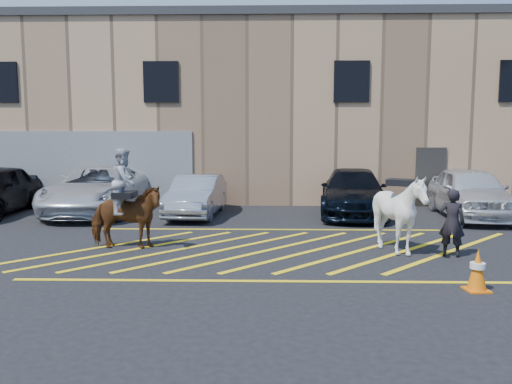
{
  "coord_description": "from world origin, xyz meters",
  "views": [
    {
      "loc": [
        -0.07,
        -11.66,
        2.66
      ],
      "look_at": [
        -0.34,
        0.2,
        1.3
      ],
      "focal_mm": 35.0,
      "sensor_mm": 36.0,
      "label": 1
    }
  ],
  "objects_px": {
    "car_blue_suv": "(353,192)",
    "traffic_cone": "(477,270)",
    "car_white_pickup": "(99,190)",
    "saddled_white": "(399,213)",
    "mounted_bay": "(125,209)",
    "car_silver_sedan": "(197,196)",
    "car_white_suv": "(470,192)",
    "handler": "(452,223)"
  },
  "relations": [
    {
      "from": "car_blue_suv",
      "to": "traffic_cone",
      "type": "height_order",
      "value": "car_blue_suv"
    },
    {
      "from": "car_white_pickup",
      "to": "saddled_white",
      "type": "relative_size",
      "value": 2.72
    },
    {
      "from": "car_blue_suv",
      "to": "mounted_bay",
      "type": "relative_size",
      "value": 2.19
    },
    {
      "from": "car_silver_sedan",
      "to": "saddled_white",
      "type": "height_order",
      "value": "saddled_white"
    },
    {
      "from": "traffic_cone",
      "to": "car_white_suv",
      "type": "bearing_deg",
      "value": 69.13
    },
    {
      "from": "car_blue_suv",
      "to": "saddled_white",
      "type": "height_order",
      "value": "saddled_white"
    },
    {
      "from": "traffic_cone",
      "to": "saddled_white",
      "type": "bearing_deg",
      "value": 103.26
    },
    {
      "from": "car_blue_suv",
      "to": "saddled_white",
      "type": "relative_size",
      "value": 2.46
    },
    {
      "from": "handler",
      "to": "saddled_white",
      "type": "bearing_deg",
      "value": 9.02
    },
    {
      "from": "car_silver_sedan",
      "to": "handler",
      "type": "height_order",
      "value": "handler"
    },
    {
      "from": "handler",
      "to": "saddled_white",
      "type": "xyz_separation_m",
      "value": [
        -1.09,
        0.25,
        0.16
      ]
    },
    {
      "from": "traffic_cone",
      "to": "handler",
      "type": "bearing_deg",
      "value": 79.7
    },
    {
      "from": "mounted_bay",
      "to": "saddled_white",
      "type": "distance_m",
      "value": 6.28
    },
    {
      "from": "car_silver_sedan",
      "to": "car_blue_suv",
      "type": "relative_size",
      "value": 0.78
    },
    {
      "from": "car_white_pickup",
      "to": "saddled_white",
      "type": "bearing_deg",
      "value": -33.9
    },
    {
      "from": "mounted_bay",
      "to": "traffic_cone",
      "type": "relative_size",
      "value": 3.23
    },
    {
      "from": "mounted_bay",
      "to": "traffic_cone",
      "type": "xyz_separation_m",
      "value": [
        6.91,
        -3.03,
        -0.59
      ]
    },
    {
      "from": "car_blue_suv",
      "to": "car_white_suv",
      "type": "xyz_separation_m",
      "value": [
        3.66,
        -0.59,
        0.07
      ]
    },
    {
      "from": "car_blue_suv",
      "to": "traffic_cone",
      "type": "xyz_separation_m",
      "value": [
        0.72,
        -8.31,
        -0.39
      ]
    },
    {
      "from": "car_silver_sedan",
      "to": "handler",
      "type": "relative_size",
      "value": 2.71
    },
    {
      "from": "car_white_suv",
      "to": "saddled_white",
      "type": "height_order",
      "value": "saddled_white"
    },
    {
      "from": "mounted_bay",
      "to": "traffic_cone",
      "type": "bearing_deg",
      "value": -23.69
    },
    {
      "from": "car_silver_sedan",
      "to": "car_blue_suv",
      "type": "height_order",
      "value": "car_blue_suv"
    },
    {
      "from": "car_white_pickup",
      "to": "car_blue_suv",
      "type": "bearing_deg",
      "value": -1.3
    },
    {
      "from": "handler",
      "to": "traffic_cone",
      "type": "bearing_deg",
      "value": 101.57
    },
    {
      "from": "car_white_suv",
      "to": "saddled_white",
      "type": "bearing_deg",
      "value": -119.79
    },
    {
      "from": "car_silver_sedan",
      "to": "traffic_cone",
      "type": "bearing_deg",
      "value": -49.43
    },
    {
      "from": "handler",
      "to": "mounted_bay",
      "type": "xyz_separation_m",
      "value": [
        -7.36,
        0.57,
        0.21
      ]
    },
    {
      "from": "car_blue_suv",
      "to": "mounted_bay",
      "type": "height_order",
      "value": "mounted_bay"
    },
    {
      "from": "car_silver_sedan",
      "to": "mounted_bay",
      "type": "relative_size",
      "value": 1.72
    },
    {
      "from": "car_white_pickup",
      "to": "traffic_cone",
      "type": "height_order",
      "value": "car_white_pickup"
    },
    {
      "from": "handler",
      "to": "traffic_cone",
      "type": "height_order",
      "value": "handler"
    },
    {
      "from": "car_white_pickup",
      "to": "car_silver_sedan",
      "type": "bearing_deg",
      "value": -8.95
    },
    {
      "from": "mounted_bay",
      "to": "car_white_suv",
      "type": "bearing_deg",
      "value": 25.42
    },
    {
      "from": "car_white_pickup",
      "to": "handler",
      "type": "relative_size",
      "value": 3.83
    },
    {
      "from": "saddled_white",
      "to": "traffic_cone",
      "type": "height_order",
      "value": "saddled_white"
    },
    {
      "from": "mounted_bay",
      "to": "saddled_white",
      "type": "relative_size",
      "value": 1.12
    },
    {
      "from": "car_white_suv",
      "to": "saddled_white",
      "type": "distance_m",
      "value": 6.16
    },
    {
      "from": "car_white_pickup",
      "to": "mounted_bay",
      "type": "distance_m",
      "value": 5.87
    },
    {
      "from": "mounted_bay",
      "to": "traffic_cone",
      "type": "distance_m",
      "value": 7.57
    },
    {
      "from": "car_silver_sedan",
      "to": "mounted_bay",
      "type": "xyz_separation_m",
      "value": [
        -0.99,
        -4.85,
        0.29
      ]
    },
    {
      "from": "car_silver_sedan",
      "to": "car_white_suv",
      "type": "relative_size",
      "value": 0.84
    }
  ]
}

